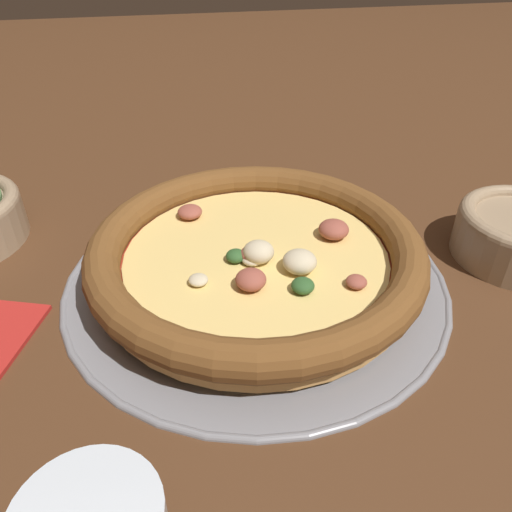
{
  "coord_description": "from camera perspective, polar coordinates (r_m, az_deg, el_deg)",
  "views": [
    {
      "loc": [
        -0.08,
        -0.39,
        0.31
      ],
      "look_at": [
        0.0,
        0.0,
        0.03
      ],
      "focal_mm": 35.0,
      "sensor_mm": 36.0,
      "label": 1
    }
  ],
  "objects": [
    {
      "name": "ground_plane",
      "position": [
        0.5,
        -0.0,
        -2.62
      ],
      "size": [
        3.0,
        3.0,
        0.0
      ],
      "primitive_type": "plane",
      "color": "#4C2D19"
    },
    {
      "name": "pizza_tray",
      "position": [
        0.5,
        -0.0,
        -2.27
      ],
      "size": [
        0.38,
        0.38,
        0.01
      ],
      "color": "gray",
      "rests_on": "ground_plane"
    },
    {
      "name": "pizza",
      "position": [
        0.48,
        0.05,
        0.24
      ],
      "size": [
        0.32,
        0.32,
        0.04
      ],
      "color": "tan",
      "rests_on": "pizza_tray"
    }
  ]
}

